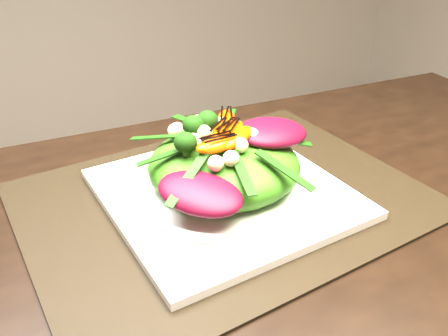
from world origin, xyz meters
name	(u,v)px	position (x,y,z in m)	size (l,w,h in m)	color
placemat	(224,198)	(0.17, 0.18, 0.75)	(0.49, 0.37, 0.00)	black
plate_base	(224,193)	(0.17, 0.18, 0.76)	(0.28, 0.28, 0.01)	white
salad_bowl	(224,184)	(0.17, 0.18, 0.77)	(0.23, 0.23, 0.02)	white
lettuce_mound	(224,164)	(0.17, 0.18, 0.80)	(0.19, 0.19, 0.06)	#366D14
radicchio_leaf	(272,132)	(0.23, 0.17, 0.84)	(0.10, 0.06, 0.02)	#470717
orange_segment	(199,129)	(0.15, 0.21, 0.84)	(0.06, 0.02, 0.02)	#FF4604
broccoli_floret	(161,135)	(0.10, 0.21, 0.84)	(0.04, 0.04, 0.04)	black
macadamia_nut	(271,151)	(0.21, 0.13, 0.84)	(0.02, 0.02, 0.02)	beige
balsamic_drizzle	(199,123)	(0.15, 0.21, 0.85)	(0.05, 0.00, 0.00)	black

